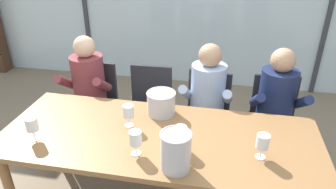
{
  "coord_description": "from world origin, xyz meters",
  "views": [
    {
      "loc": [
        0.42,
        -1.81,
        2.09
      ],
      "look_at": [
        0.0,
        0.35,
        0.93
      ],
      "focal_mm": 33.39,
      "sensor_mm": 36.0,
      "label": 1
    }
  ],
  "objects_px": {
    "dining_table": "(159,144)",
    "person_maroon_top": "(86,89)",
    "chair_left_of_center": "(150,104)",
    "wine_glass_by_right_taster": "(135,139)",
    "ice_bucket_secondary": "(161,103)",
    "chair_center": "(206,110)",
    "wine_glass_near_bucket": "(32,125)",
    "ice_bucket_primary": "(176,151)",
    "wine_glass_by_left_taster": "(181,134)",
    "chair_near_curtain": "(95,98)",
    "wine_glass_center_pour": "(128,112)",
    "chair_right_of_center": "(274,116)",
    "person_navy_polo": "(277,107)",
    "person_pale_blue_shirt": "(206,100)",
    "wine_glass_spare_empty": "(263,142)"
  },
  "relations": [
    {
      "from": "wine_glass_near_bucket",
      "to": "chair_center",
      "type": "bearing_deg",
      "value": 43.24
    },
    {
      "from": "dining_table",
      "to": "ice_bucket_primary",
      "type": "height_order",
      "value": "ice_bucket_primary"
    },
    {
      "from": "chair_right_of_center",
      "to": "ice_bucket_primary",
      "type": "bearing_deg",
      "value": -124.82
    },
    {
      "from": "ice_bucket_primary",
      "to": "dining_table",
      "type": "bearing_deg",
      "value": 119.16
    },
    {
      "from": "chair_right_of_center",
      "to": "person_maroon_top",
      "type": "bearing_deg",
      "value": -178.47
    },
    {
      "from": "person_navy_polo",
      "to": "chair_left_of_center",
      "type": "bearing_deg",
      "value": 168.61
    },
    {
      "from": "wine_glass_center_pour",
      "to": "ice_bucket_primary",
      "type": "bearing_deg",
      "value": -43.29
    },
    {
      "from": "dining_table",
      "to": "person_maroon_top",
      "type": "relative_size",
      "value": 1.89
    },
    {
      "from": "chair_near_curtain",
      "to": "wine_glass_by_right_taster",
      "type": "xyz_separation_m",
      "value": [
        0.78,
        -1.09,
        0.37
      ]
    },
    {
      "from": "dining_table",
      "to": "wine_glass_spare_empty",
      "type": "relative_size",
      "value": 13.22
    },
    {
      "from": "person_pale_blue_shirt",
      "to": "wine_glass_by_right_taster",
      "type": "relative_size",
      "value": 7.0
    },
    {
      "from": "chair_near_curtain",
      "to": "wine_glass_center_pour",
      "type": "distance_m",
      "value": 1.07
    },
    {
      "from": "person_pale_blue_shirt",
      "to": "dining_table",
      "type": "bearing_deg",
      "value": -108.47
    },
    {
      "from": "ice_bucket_primary",
      "to": "wine_glass_center_pour",
      "type": "xyz_separation_m",
      "value": [
        -0.43,
        0.4,
        -0.01
      ]
    },
    {
      "from": "wine_glass_by_left_taster",
      "to": "chair_center",
      "type": "bearing_deg",
      "value": 83.81
    },
    {
      "from": "person_pale_blue_shirt",
      "to": "wine_glass_by_right_taster",
      "type": "height_order",
      "value": "person_pale_blue_shirt"
    },
    {
      "from": "person_navy_polo",
      "to": "person_pale_blue_shirt",
      "type": "bearing_deg",
      "value": 175.23
    },
    {
      "from": "chair_left_of_center",
      "to": "wine_glass_by_left_taster",
      "type": "height_order",
      "value": "wine_glass_by_left_taster"
    },
    {
      "from": "chair_near_curtain",
      "to": "person_pale_blue_shirt",
      "type": "height_order",
      "value": "person_pale_blue_shirt"
    },
    {
      "from": "chair_right_of_center",
      "to": "person_pale_blue_shirt",
      "type": "xyz_separation_m",
      "value": [
        -0.64,
        -0.14,
        0.17
      ]
    },
    {
      "from": "chair_near_curtain",
      "to": "wine_glass_center_pour",
      "type": "relative_size",
      "value": 5.16
    },
    {
      "from": "chair_left_of_center",
      "to": "ice_bucket_primary",
      "type": "bearing_deg",
      "value": -69.72
    },
    {
      "from": "chair_left_of_center",
      "to": "wine_glass_by_right_taster",
      "type": "xyz_separation_m",
      "value": [
        0.19,
        -1.1,
        0.37
      ]
    },
    {
      "from": "wine_glass_center_pour",
      "to": "wine_glass_by_right_taster",
      "type": "distance_m",
      "value": 0.34
    },
    {
      "from": "dining_table",
      "to": "chair_center",
      "type": "xyz_separation_m",
      "value": [
        0.28,
        0.84,
        -0.17
      ]
    },
    {
      "from": "chair_center",
      "to": "wine_glass_center_pour",
      "type": "relative_size",
      "value": 5.16
    },
    {
      "from": "chair_left_of_center",
      "to": "wine_glass_center_pour",
      "type": "height_order",
      "value": "wine_glass_center_pour"
    },
    {
      "from": "chair_right_of_center",
      "to": "wine_glass_by_right_taster",
      "type": "relative_size",
      "value": 5.16
    },
    {
      "from": "chair_near_curtain",
      "to": "wine_glass_near_bucket",
      "type": "xyz_separation_m",
      "value": [
        0.04,
        -1.08,
        0.37
      ]
    },
    {
      "from": "ice_bucket_secondary",
      "to": "chair_center",
      "type": "bearing_deg",
      "value": 58.82
    },
    {
      "from": "person_maroon_top",
      "to": "ice_bucket_secondary",
      "type": "relative_size",
      "value": 5.23
    },
    {
      "from": "ice_bucket_primary",
      "to": "person_maroon_top",
      "type": "bearing_deg",
      "value": 135.65
    },
    {
      "from": "dining_table",
      "to": "person_maroon_top",
      "type": "xyz_separation_m",
      "value": [
        -0.89,
        0.73,
        -0.0
      ]
    },
    {
      "from": "chair_near_curtain",
      "to": "wine_glass_center_pour",
      "type": "xyz_separation_m",
      "value": [
        0.64,
        -0.78,
        0.37
      ]
    },
    {
      "from": "person_pale_blue_shirt",
      "to": "wine_glass_near_bucket",
      "type": "height_order",
      "value": "person_pale_blue_shirt"
    },
    {
      "from": "person_pale_blue_shirt",
      "to": "person_navy_polo",
      "type": "height_order",
      "value": "same"
    },
    {
      "from": "chair_right_of_center",
      "to": "wine_glass_spare_empty",
      "type": "distance_m",
      "value": 1.07
    },
    {
      "from": "ice_bucket_secondary",
      "to": "wine_glass_near_bucket",
      "type": "distance_m",
      "value": 0.95
    },
    {
      "from": "person_maroon_top",
      "to": "person_pale_blue_shirt",
      "type": "relative_size",
      "value": 1.0
    },
    {
      "from": "wine_glass_spare_empty",
      "to": "ice_bucket_primary",
      "type": "bearing_deg",
      "value": -158.37
    },
    {
      "from": "person_maroon_top",
      "to": "ice_bucket_primary",
      "type": "distance_m",
      "value": 1.52
    },
    {
      "from": "wine_glass_near_bucket",
      "to": "person_maroon_top",
      "type": "bearing_deg",
      "value": 92.9
    },
    {
      "from": "chair_left_of_center",
      "to": "wine_glass_near_bucket",
      "type": "xyz_separation_m",
      "value": [
        -0.55,
        -1.08,
        0.37
      ]
    },
    {
      "from": "chair_center",
      "to": "person_navy_polo",
      "type": "height_order",
      "value": "person_navy_polo"
    },
    {
      "from": "wine_glass_by_left_taster",
      "to": "wine_glass_near_bucket",
      "type": "bearing_deg",
      "value": -174.7
    },
    {
      "from": "person_pale_blue_shirt",
      "to": "person_navy_polo",
      "type": "relative_size",
      "value": 1.0
    },
    {
      "from": "chair_center",
      "to": "person_navy_polo",
      "type": "bearing_deg",
      "value": -2.14
    },
    {
      "from": "chair_right_of_center",
      "to": "wine_glass_center_pour",
      "type": "xyz_separation_m",
      "value": [
        -1.17,
        -0.79,
        0.37
      ]
    },
    {
      "from": "chair_right_of_center",
      "to": "ice_bucket_primary",
      "type": "height_order",
      "value": "ice_bucket_primary"
    },
    {
      "from": "chair_right_of_center",
      "to": "person_pale_blue_shirt",
      "type": "height_order",
      "value": "person_pale_blue_shirt"
    }
  ]
}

